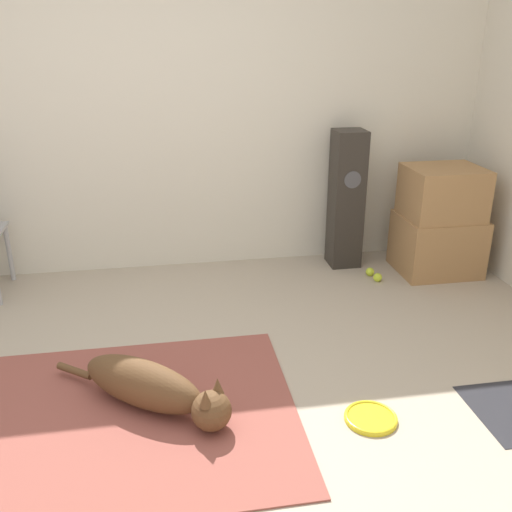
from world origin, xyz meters
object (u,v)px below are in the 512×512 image
cardboard_box_upper (443,193)px  tennis_ball_near_speaker (370,272)px  tennis_ball_by_boxes (378,277)px  floor_speaker (346,200)px  dog (153,388)px  frisbee (371,418)px  cardboard_box_lower (437,244)px

cardboard_box_upper → tennis_ball_near_speaker: (-0.53, -0.01, -0.61)m
cardboard_box_upper → tennis_ball_by_boxes: 0.80m
floor_speaker → tennis_ball_near_speaker: 0.59m
floor_speaker → tennis_ball_near_speaker: bearing=-64.4°
dog → tennis_ball_by_boxes: dog is taller
frisbee → cardboard_box_lower: (1.15, 1.69, 0.21)m
dog → tennis_ball_near_speaker: 2.18m
frisbee → tennis_ball_near_speaker: (0.61, 1.67, 0.02)m
cardboard_box_upper → tennis_ball_near_speaker: cardboard_box_upper is taller
cardboard_box_upper → frisbee: bearing=-124.3°
tennis_ball_by_boxes → cardboard_box_upper: bearing=13.1°
dog → cardboard_box_upper: 2.66m
frisbee → cardboard_box_upper: size_ratio=0.48×
dog → floor_speaker: size_ratio=0.83×
tennis_ball_near_speaker → floor_speaker: bearing=115.6°
tennis_ball_by_boxes → tennis_ball_near_speaker: size_ratio=1.00×
dog → cardboard_box_upper: (2.19, 1.42, 0.51)m
cardboard_box_upper → cardboard_box_lower: bearing=44.7°
frisbee → cardboard_box_lower: cardboard_box_lower is taller
dog → tennis_ball_near_speaker: bearing=40.3°
cardboard_box_upper → tennis_ball_by_boxes: bearing=-166.9°
tennis_ball_near_speaker → dog: bearing=-139.7°
cardboard_box_lower → dog: bearing=-147.1°
cardboard_box_lower → cardboard_box_upper: (-0.01, -0.01, 0.42)m
frisbee → tennis_ball_by_boxes: (0.63, 1.56, 0.02)m
cardboard_box_upper → floor_speaker: (-0.66, 0.27, -0.10)m
cardboard_box_lower → tennis_ball_near_speaker: bearing=-178.2°
dog → cardboard_box_lower: 2.62m
cardboard_box_upper → floor_speaker: bearing=157.9°
cardboard_box_upper → tennis_ball_by_boxes: (-0.51, -0.12, -0.61)m
dog → floor_speaker: (1.53, 1.69, 0.41)m
cardboard_box_upper → tennis_ball_by_boxes: cardboard_box_upper is taller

